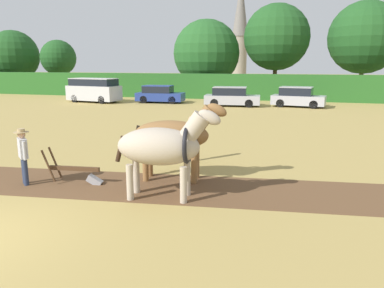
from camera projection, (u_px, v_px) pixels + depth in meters
name	position (u px, v px, depth m)	size (l,w,h in m)	color
plowed_furrow_strip	(14.00, 180.00, 11.40)	(31.60, 2.58, 0.01)	brown
hedgerow	(229.00, 87.00, 36.62)	(77.07, 1.47, 2.43)	#286023
tree_far_left	(13.00, 56.00, 48.29)	(6.47, 6.47, 7.60)	#4C3823
tree_left	(58.00, 58.00, 46.95)	(4.41, 4.41, 6.31)	#423323
tree_center_left	(207.00, 53.00, 41.53)	(7.34, 7.34, 8.21)	#4C3823
tree_center	(277.00, 37.00, 39.52)	(6.93, 6.93, 9.60)	#4C3823
tree_center_right	(365.00, 38.00, 38.04)	(7.30, 7.30, 9.66)	brown
church_spire	(240.00, 28.00, 62.98)	(2.69, 2.69, 17.49)	gray
draft_horse_lead_left	(163.00, 146.00, 9.62)	(2.84, 1.28, 2.44)	#B2A38E
draft_horse_lead_right	(175.00, 135.00, 11.14)	(2.94, 1.18, 2.43)	brown
plow	(79.00, 173.00, 11.01)	(1.78, 0.53, 1.13)	#4C331E
farmer_at_plow	(23.00, 152.00, 10.79)	(0.51, 0.46, 1.66)	#28334C
farmer_beside_team	(192.00, 135.00, 13.35)	(0.49, 0.50, 1.65)	#38332D
parked_van	(94.00, 90.00, 33.69)	(5.03, 2.64, 2.14)	#BCBCC1
parked_car_left	(160.00, 94.00, 33.26)	(4.27, 1.93, 1.53)	navy
parked_car_center_left	(232.00, 97.00, 30.64)	(4.60, 2.08, 1.57)	#A8A8B2
parked_car_center	(298.00, 97.00, 30.11)	(4.36, 2.40, 1.61)	#A8A8B2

